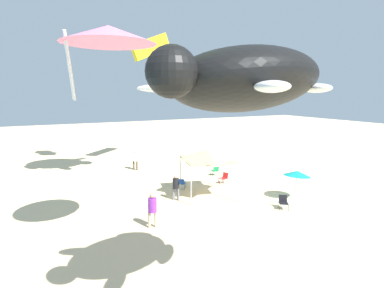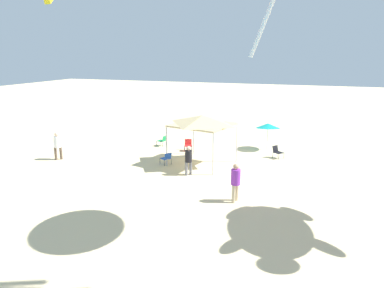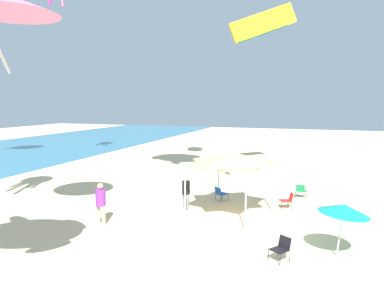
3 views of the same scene
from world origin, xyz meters
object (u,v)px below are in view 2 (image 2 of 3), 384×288
Objects in this scene: folding_chair_near_cooler at (277,151)px; person_by_tent at (57,144)px; folding_chair_right_of_tent at (167,158)px; person_far_stroller at (188,158)px; canopy_tent at (203,121)px; beach_umbrella at (268,126)px; person_near_umbrella at (236,179)px; folding_chair_left_of_tent at (163,140)px; folding_chair_facing_ocean at (188,144)px.

person_by_tent reaches higher than folding_chair_near_cooler.
person_far_stroller is (-1.96, 1.32, 0.54)m from folding_chair_right_of_tent.
person_far_stroller is at bearing 87.91° from canopy_tent.
person_far_stroller reaches higher than folding_chair_right_of_tent.
canopy_tent reaches higher than person_by_tent.
beach_umbrella reaches higher than person_near_umbrella.
folding_chair_left_of_tent is at bearing 2.47° from person_by_tent.
folding_chair_facing_ocean and folding_chair_left_of_tent have the same top height.
canopy_tent is 3.26m from folding_chair_right_of_tent.
canopy_tent is 6.06m from beach_umbrella.
person_far_stroller is (3.52, 7.23, -0.75)m from beach_umbrella.
person_far_stroller reaches higher than folding_chair_left_of_tent.
person_near_umbrella reaches higher than folding_chair_left_of_tent.
person_near_umbrella is (-3.40, 2.86, 0.10)m from person_far_stroller.
person_by_tent reaches higher than folding_chair_facing_ocean.
person_near_umbrella is (-3.31, 5.21, -1.69)m from canopy_tent.
folding_chair_left_of_tent is at bearing 148.02° from folding_chair_facing_ocean.
beach_umbrella reaches higher than person_far_stroller.
beach_umbrella reaches higher than folding_chair_facing_ocean.
folding_chair_facing_ocean is at bearing 84.50° from folding_chair_left_of_tent.
person_far_stroller is (0.09, 2.35, -1.78)m from canopy_tent.
folding_chair_facing_ocean is 0.47× the size of person_far_stroller.
folding_chair_facing_ocean is 1.00× the size of folding_chair_left_of_tent.
person_near_umbrella reaches higher than folding_chair_right_of_tent.
canopy_tent is at bearing -30.75° from person_by_tent.
person_near_umbrella is (-12.62, 2.89, 0.03)m from person_by_tent.
person_near_umbrella reaches higher than folding_chair_near_cooler.
canopy_tent is at bearing -71.74° from folding_chair_facing_ocean.
person_near_umbrella is at bearing 50.35° from folding_chair_left_of_tent.
folding_chair_near_cooler is 14.66m from person_by_tent.
folding_chair_right_of_tent is 0.47× the size of person_far_stroller.
canopy_tent is 2.34× the size of person_far_stroller.
folding_chair_right_of_tent is at bearing 35.59° from folding_chair_left_of_tent.
folding_chair_near_cooler is (-0.96, 2.02, -1.29)m from beach_umbrella.
folding_chair_left_of_tent is (2.15, -4.23, 0.00)m from folding_chair_right_of_tent.
folding_chair_near_cooler is 1.00× the size of folding_chair_left_of_tent.
folding_chair_near_cooler is 8.17m from person_near_umbrella.
canopy_tent is at bearing 54.91° from beach_umbrella.
folding_chair_near_cooler is 8.59m from folding_chair_left_of_tent.
folding_chair_facing_ocean is 9.45m from person_near_umbrella.
person_by_tent is 0.98× the size of person_near_umbrella.
canopy_tent is at bearing 31.68° from person_far_stroller.
person_by_tent is at bearing -34.13° from folding_chair_left_of_tent.
person_by_tent reaches higher than folding_chair_left_of_tent.
person_far_stroller is at bearing -44.94° from person_by_tent.
person_near_umbrella reaches higher than person_by_tent.
beach_umbrella is at bearing -125.09° from canopy_tent.
folding_chair_right_of_tent and folding_chair_left_of_tent have the same top height.
person_far_stroller is 4.44m from person_near_umbrella.
folding_chair_left_of_tent is 0.44× the size of person_by_tent.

